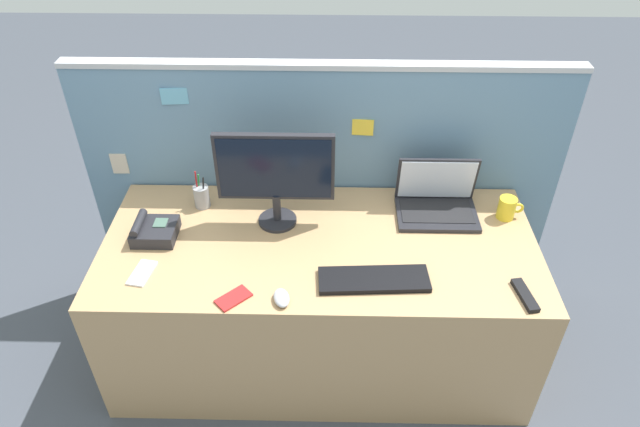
{
  "coord_description": "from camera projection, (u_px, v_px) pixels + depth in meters",
  "views": [
    {
      "loc": [
        0.04,
        -1.87,
        2.31
      ],
      "look_at": [
        0.0,
        0.05,
        0.82
      ],
      "focal_mm": 32.04,
      "sensor_mm": 36.0,
      "label": 1
    }
  ],
  "objects": [
    {
      "name": "keyboard_main",
      "position": [
        374.0,
        280.0,
        2.27
      ],
      "size": [
        0.45,
        0.17,
        0.02
      ],
      "primitive_type": "cube",
      "rotation": [
        0.0,
        0.0,
        0.06
      ],
      "color": "black",
      "rests_on": "desk"
    },
    {
      "name": "ground_plane",
      "position": [
        320.0,
        348.0,
        2.89
      ],
      "size": [
        10.0,
        10.0,
        0.0
      ],
      "primitive_type": "plane",
      "color": "#424751"
    },
    {
      "name": "desk_phone",
      "position": [
        154.0,
        231.0,
        2.47
      ],
      "size": [
        0.18,
        0.18,
        0.09
      ],
      "color": "#232328",
      "rests_on": "desk"
    },
    {
      "name": "computer_mouse_right_hand",
      "position": [
        282.0,
        298.0,
        2.18
      ],
      "size": [
        0.08,
        0.11,
        0.03
      ],
      "primitive_type": "ellipsoid",
      "rotation": [
        0.0,
        0.0,
        0.25
      ],
      "color": "#B2B5BC",
      "rests_on": "desk"
    },
    {
      "name": "cell_phone_white_slab",
      "position": [
        142.0,
        273.0,
        2.3
      ],
      "size": [
        0.1,
        0.16,
        0.01
      ],
      "primitive_type": "cube",
      "rotation": [
        0.0,
        0.0,
        -0.17
      ],
      "color": "silver",
      "rests_on": "desk"
    },
    {
      "name": "laptop",
      "position": [
        437.0,
        199.0,
        2.6
      ],
      "size": [
        0.36,
        0.25,
        0.25
      ],
      "color": "#232328",
      "rests_on": "desk"
    },
    {
      "name": "coffee_mug",
      "position": [
        507.0,
        208.0,
        2.57
      ],
      "size": [
        0.12,
        0.08,
        0.1
      ],
      "color": "yellow",
      "rests_on": "desk"
    },
    {
      "name": "pen_cup",
      "position": [
        202.0,
        196.0,
        2.63
      ],
      "size": [
        0.07,
        0.07,
        0.19
      ],
      "color": "#99999E",
      "rests_on": "desk"
    },
    {
      "name": "tv_remote",
      "position": [
        525.0,
        295.0,
        2.2
      ],
      "size": [
        0.07,
        0.18,
        0.02
      ],
      "primitive_type": "cube",
      "rotation": [
        0.0,
        0.0,
        0.18
      ],
      "color": "black",
      "rests_on": "desk"
    },
    {
      "name": "cell_phone_red_case",
      "position": [
        233.0,
        298.0,
        2.19
      ],
      "size": [
        0.15,
        0.15,
        0.01
      ],
      "primitive_type": "cube",
      "rotation": [
        0.0,
        0.0,
        -0.82
      ],
      "color": "#B22323",
      "rests_on": "desk"
    },
    {
      "name": "desk",
      "position": [
        320.0,
        299.0,
        2.68
      ],
      "size": [
        1.88,
        0.83,
        0.7
      ],
      "primitive_type": "cube",
      "color": "tan",
      "rests_on": "ground_plane"
    },
    {
      "name": "cubicle_divider",
      "position": [
        322.0,
        189.0,
        2.84
      ],
      "size": [
        2.29,
        0.08,
        1.33
      ],
      "color": "#6084A3",
      "rests_on": "ground_plane"
    },
    {
      "name": "desktop_monitor",
      "position": [
        275.0,
        172.0,
        2.42
      ],
      "size": [
        0.51,
        0.17,
        0.44
      ],
      "color": "#232328",
      "rests_on": "desk"
    }
  ]
}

